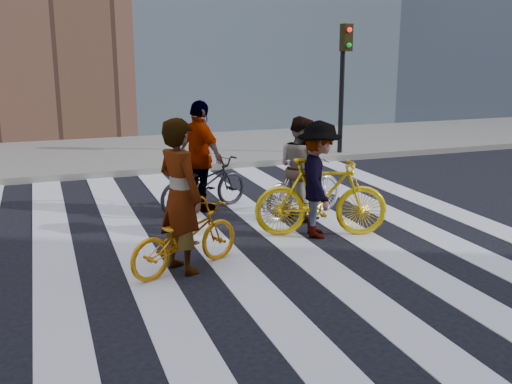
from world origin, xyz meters
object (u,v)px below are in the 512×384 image
rider_right (319,180)px  rider_rear (200,157)px  bike_yellow_right (321,197)px  rider_left (180,196)px  traffic_signal (344,68)px  bike_dark_rear (204,184)px  rider_mid (300,168)px  bike_silver_mid (303,187)px  bike_yellow_left (185,238)px

rider_right → rider_rear: (-1.28, 2.00, 0.09)m
rider_right → rider_rear: size_ratio=0.91×
bike_yellow_right → rider_left: rider_left is taller
rider_rear → traffic_signal: bearing=-73.6°
bike_dark_rear → rider_mid: 1.75m
bike_silver_mid → bike_dark_rear: (-1.45, 0.97, -0.04)m
bike_dark_rear → rider_right: rider_right is taller
traffic_signal → bike_yellow_right: traffic_signal is taller
traffic_signal → bike_yellow_left: (-5.55, -6.26, -1.84)m
traffic_signal → rider_right: traffic_signal is taller
traffic_signal → bike_dark_rear: traffic_signal is taller
traffic_signal → bike_yellow_right: (-3.29, -5.56, -1.68)m
bike_silver_mid → bike_dark_rear: bike_silver_mid is taller
bike_yellow_left → rider_left: rider_left is taller
rider_left → rider_right: rider_left is taller
bike_silver_mid → rider_left: size_ratio=0.86×
traffic_signal → rider_left: traffic_signal is taller
bike_yellow_right → bike_silver_mid: bearing=9.5°
rider_rear → bike_yellow_left: bearing=139.8°
bike_yellow_left → rider_right: bearing=-97.2°
rider_left → rider_mid: (2.43, 1.72, -0.13)m
bike_silver_mid → rider_mid: rider_mid is taller
bike_silver_mid → rider_left: (-2.48, -1.72, 0.48)m
rider_left → rider_mid: size_ratio=1.16×
rider_mid → bike_silver_mid: bearing=-107.1°
bike_dark_rear → rider_left: (-1.03, -2.69, 0.52)m
bike_yellow_left → bike_silver_mid: size_ratio=0.98×
rider_right → rider_rear: 2.38m
bike_yellow_left → bike_yellow_right: size_ratio=0.83×
bike_silver_mid → bike_dark_rear: size_ratio=0.95×
bike_yellow_left → rider_left: (-0.05, 0.00, 0.55)m
rider_left → rider_mid: 2.98m
traffic_signal → rider_left: 8.50m
bike_yellow_left → bike_dark_rear: (0.98, 2.69, 0.03)m
bike_dark_rear → bike_yellow_right: bearing=-168.5°
bike_yellow_right → bike_dark_rear: bike_yellow_right is taller
bike_yellow_right → traffic_signal: bearing=-12.0°
rider_left → rider_rear: rider_left is taller
bike_yellow_left → rider_left: 0.55m
bike_yellow_right → rider_mid: rider_mid is taller
bike_dark_rear → rider_left: rider_left is taller
rider_left → rider_right: (2.26, 0.70, -0.11)m
rider_right → rider_rear: rider_rear is taller
rider_left → bike_dark_rear: bearing=-45.5°
rider_right → rider_mid: bearing=9.5°
traffic_signal → bike_silver_mid: bearing=-124.6°
rider_mid → rider_right: rider_right is taller
bike_yellow_right → rider_rear: (-1.33, 2.00, 0.36)m
bike_yellow_left → bike_yellow_right: (2.26, 0.70, 0.16)m
bike_yellow_right → rider_mid: 1.06m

